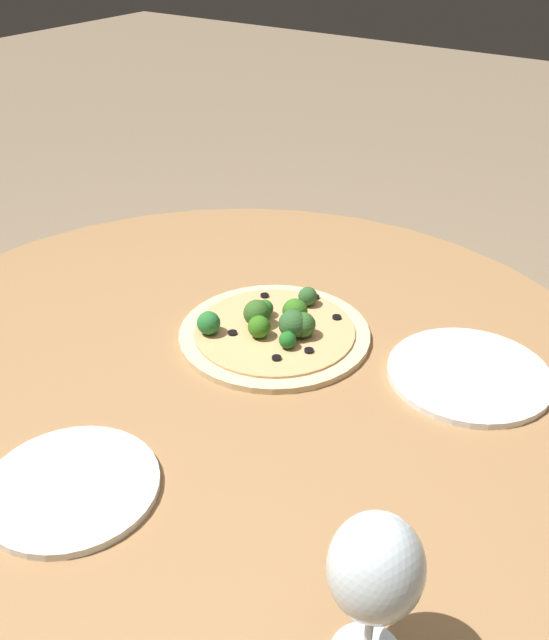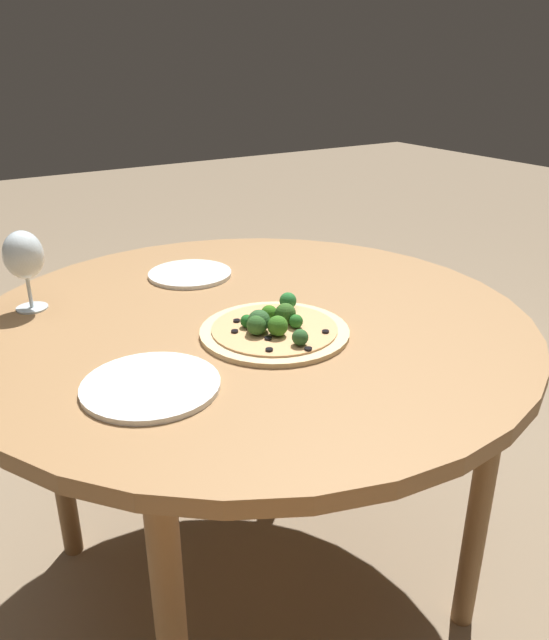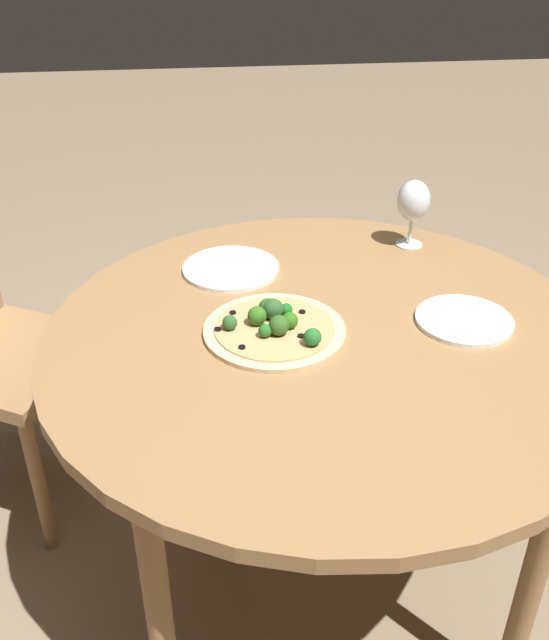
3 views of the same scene
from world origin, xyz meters
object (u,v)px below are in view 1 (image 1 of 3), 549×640
object	(u,v)px
pizza	(275,329)
plate_far	(69,485)
wine_glass	(375,570)
plate_near	(469,374)

from	to	relation	value
pizza	plate_far	xyz separation A→B (m)	(-0.40, 0.01, -0.01)
wine_glass	plate_near	world-z (taller)	wine_glass
wine_glass	plate_near	bearing A→B (deg)	10.55
wine_glass	plate_far	size ratio (longest dim) A/B	0.85
wine_glass	plate_far	world-z (taller)	wine_glass
plate_near	plate_far	world-z (taller)	same
plate_near	pizza	bearing A→B (deg)	103.88
pizza	plate_near	bearing A→B (deg)	-76.12
pizza	plate_near	distance (m)	0.29
wine_glass	plate_far	distance (m)	0.40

